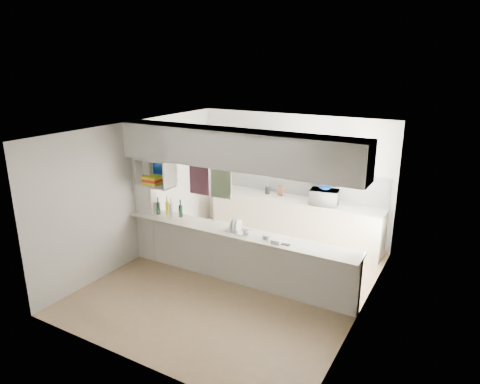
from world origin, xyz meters
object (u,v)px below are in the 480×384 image
Objects in this scene: bowl at (325,188)px; wine_bottles at (169,209)px; microwave at (324,197)px; dish_rack at (238,226)px.

bowl and wine_bottles have the same top height.
wine_bottles is at bearing 34.20° from microwave.
wine_bottles reaches higher than dish_rack.
wine_bottles reaches higher than microwave.
bowl reaches higher than microwave.
microwave is at bearing 73.07° from dish_rack.
bowl is 0.58× the size of dish_rack.
dish_rack is (-0.78, -2.04, -0.07)m from microwave.
bowl is at bearing -141.80° from microwave.
wine_bottles is at bearing -177.40° from dish_rack.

